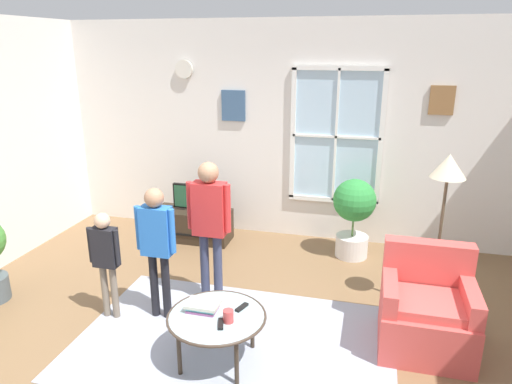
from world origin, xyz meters
The scene contains 16 objects.
ground_plane centered at (0.00, 0.00, -0.01)m, with size 6.85×5.96×0.02m, color brown.
back_wall centered at (0.02, 2.74, 1.42)m, with size 6.25×0.17×2.84m.
area_rug centered at (-0.04, 0.15, 0.00)m, with size 2.77×1.80×0.01m, color #999EAD.
tv_stand centered at (-1.24, 2.18, 0.21)m, with size 1.02×0.43×0.42m.
television centered at (-1.24, 2.18, 0.61)m, with size 0.51×0.08×0.36m.
armchair centered at (1.57, 0.52, 0.33)m, with size 0.76×0.74×0.87m.
coffee_table centered at (-0.10, -0.14, 0.40)m, with size 0.81×0.81×0.43m.
book_stack centered at (-0.24, -0.09, 0.46)m, with size 0.27×0.18×0.07m.
cup centered at (0.02, -0.19, 0.48)m, with size 0.09×0.09×0.10m, color #BF3F3F.
remote_near_books centered at (0.07, 0.02, 0.44)m, with size 0.04×0.14×0.02m, color black.
remote_near_cup centered at (-0.02, -0.26, 0.44)m, with size 0.04×0.14×0.02m, color black.
person_blue_shirt centered at (-0.84, 0.36, 0.81)m, with size 0.39×0.18×1.30m.
person_red_shirt centered at (-0.46, 0.74, 0.92)m, with size 0.44×0.20×1.47m.
person_black_shirt centered at (-1.31, 0.23, 0.67)m, with size 0.32×0.15×1.06m.
potted_plant_by_window centered at (0.86, 2.18, 0.59)m, with size 0.52×0.52×0.99m.
floor_lamp centered at (1.70, 1.15, 1.32)m, with size 0.32×0.32×1.58m.
Camera 1 is at (1.02, -3.20, 2.51)m, focal length 32.40 mm.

